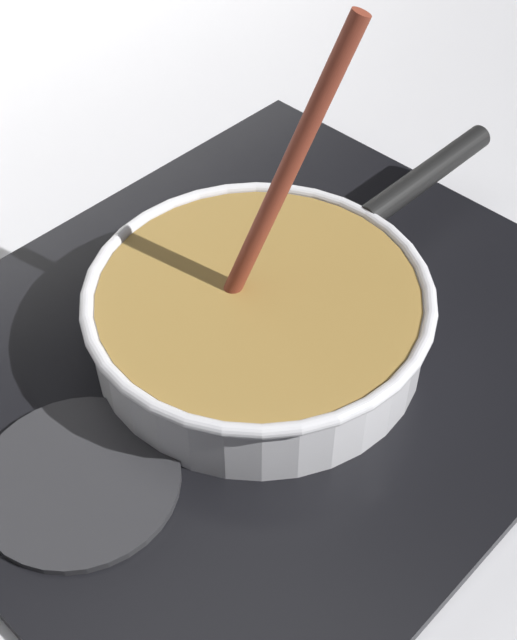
# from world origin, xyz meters

# --- Properties ---
(ground) EXTENTS (2.40, 1.60, 0.04)m
(ground) POSITION_xyz_m (0.00, 0.00, -0.02)
(ground) COLOR #B7B7BC
(hob_plate) EXTENTS (0.56, 0.48, 0.01)m
(hob_plate) POSITION_xyz_m (0.10, 0.07, 0.01)
(hob_plate) COLOR black
(hob_plate) RESTS_ON ground
(burner_ring) EXTENTS (0.19, 0.19, 0.01)m
(burner_ring) POSITION_xyz_m (0.10, 0.07, 0.02)
(burner_ring) COLOR #592D0C
(burner_ring) RESTS_ON hob_plate
(spare_burner) EXTENTS (0.15, 0.15, 0.01)m
(spare_burner) POSITION_xyz_m (-0.09, 0.07, 0.01)
(spare_burner) COLOR #262628
(spare_burner) RESTS_ON hob_plate
(cooking_pan) EXTENTS (0.44, 0.27, 0.27)m
(cooking_pan) POSITION_xyz_m (0.10, 0.07, 0.05)
(cooking_pan) COLOR silver
(cooking_pan) RESTS_ON hob_plate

